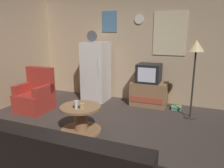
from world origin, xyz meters
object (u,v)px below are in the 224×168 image
wine_glass (76,105)px  armchair (36,95)px  crt_tv (149,73)px  coffee_table (81,119)px  remote_control (77,107)px  standing_lamp (196,52)px  tv_stand (149,94)px  mug_ceramic_tan (82,106)px  fridge (96,72)px  mug_ceramic_white (76,103)px  book_stack (176,108)px

wine_glass → armchair: (-1.52, 0.73, -0.21)m
crt_tv → armchair: crt_tv is taller
armchair → coffee_table: bearing=-21.3°
coffee_table → crt_tv: bearing=67.7°
remote_control → crt_tv: bearing=51.2°
standing_lamp → armchair: standing_lamp is taller
coffee_table → tv_stand: bearing=67.2°
coffee_table → mug_ceramic_tan: size_ratio=8.00×
fridge → armchair: fridge is taller
mug_ceramic_tan → remote_control: (-0.10, 0.02, -0.03)m
tv_stand → remote_control: tv_stand is taller
tv_stand → standing_lamp: (0.99, -0.46, 1.07)m
crt_tv → remote_control: 2.14m
crt_tv → wine_glass: size_ratio=3.60×
fridge → tv_stand: (1.37, 0.11, -0.47)m
crt_tv → mug_ceramic_tan: crt_tv is taller
remote_control → mug_ceramic_white: bearing=115.4°
fridge → armchair: bearing=-128.3°
fridge → wine_glass: 2.02m
tv_stand → remote_control: (-0.81, -1.96, 0.20)m
crt_tv → book_stack: 1.02m
mug_ceramic_white → mug_ceramic_tan: (0.16, -0.08, 0.00)m
mug_ceramic_white → remote_control: mug_ceramic_white is taller
mug_ceramic_tan → book_stack: size_ratio=0.42×
mug_ceramic_tan → armchair: (-1.60, 0.68, -0.18)m
standing_lamp → book_stack: size_ratio=7.47×
wine_glass → coffee_table: bearing=92.5°
coffee_table → mug_ceramic_white: size_ratio=8.00×
mug_ceramic_tan → tv_stand: bearing=70.2°
standing_lamp → mug_ceramic_tan: standing_lamp is taller
tv_stand → fridge: bearing=-175.4°
crt_tv → remote_control: crt_tv is taller
book_stack → crt_tv: bearing=172.5°
tv_stand → book_stack: 0.72m
remote_control → book_stack: 2.43m
armchair → wine_glass: bearing=-25.8°
coffee_table → wine_glass: wine_glass is taller
book_stack → wine_glass: bearing=-126.9°
wine_glass → standing_lamp: bearing=41.5°
standing_lamp → mug_ceramic_tan: (-1.70, -1.52, -0.84)m
tv_stand → armchair: bearing=-150.6°
armchair → mug_ceramic_white: bearing=-22.7°
tv_stand → remote_control: size_ratio=5.60×
standing_lamp → wine_glass: 2.50m
crt_tv → book_stack: bearing=-7.5°
remote_control → book_stack: (1.48, 1.87, -0.44)m
mug_ceramic_tan → remote_control: bearing=169.9°
mug_ceramic_tan → mug_ceramic_white: bearing=153.6°
mug_ceramic_tan → armchair: size_ratio=0.09×
standing_lamp → wine_glass: (-1.77, -1.57, -0.81)m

